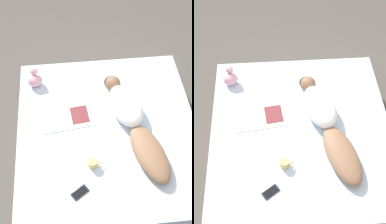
{
  "view_description": "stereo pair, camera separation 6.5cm",
  "coord_description": "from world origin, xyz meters",
  "views": [
    {
      "loc": [
        -0.29,
        -1.71,
        3.16
      ],
      "look_at": [
        -0.1,
        0.19,
        0.55
      ],
      "focal_mm": 50.0,
      "sensor_mm": 36.0,
      "label": 1
    },
    {
      "loc": [
        -0.22,
        -1.71,
        3.16
      ],
      "look_at": [
        -0.1,
        0.19,
        0.55
      ],
      "focal_mm": 50.0,
      "sensor_mm": 36.0,
      "label": 2
    }
  ],
  "objects": [
    {
      "name": "ground_plane",
      "position": [
        0.0,
        0.0,
        0.0
      ],
      "size": [
        12.0,
        12.0,
        0.0
      ],
      "primitive_type": "plane",
      "color": "#4C4742"
    },
    {
      "name": "bed",
      "position": [
        0.0,
        0.0,
        0.25
      ],
      "size": [
        1.89,
        2.02,
        0.5
      ],
      "color": "beige",
      "rests_on": "ground_plane"
    },
    {
      "name": "person",
      "position": [
        0.25,
        0.03,
        0.59
      ],
      "size": [
        0.58,
        1.35,
        0.22
      ],
      "rotation": [
        0.0,
        0.0,
        0.26
      ],
      "color": "brown",
      "rests_on": "bed"
    },
    {
      "name": "open_magazine",
      "position": [
        -0.4,
        0.18,
        0.5
      ],
      "size": [
        0.59,
        0.38,
        0.01
      ],
      "rotation": [
        0.0,
        0.0,
        0.12
      ],
      "color": "silver",
      "rests_on": "bed"
    },
    {
      "name": "coffee_mug",
      "position": [
        -0.19,
        -0.39,
        0.55
      ],
      "size": [
        0.13,
        0.09,
        0.09
      ],
      "color": "tan",
      "rests_on": "bed"
    },
    {
      "name": "cell_phone",
      "position": [
        -0.33,
        -0.65,
        0.5
      ],
      "size": [
        0.17,
        0.15,
        0.01
      ],
      "rotation": [
        0.0,
        0.0,
        -0.98
      ],
      "color": "black",
      "rests_on": "bed"
    },
    {
      "name": "plush_toy",
      "position": [
        -0.73,
        0.68,
        0.58
      ],
      "size": [
        0.16,
        0.17,
        0.2
      ],
      "color": "#DB9EB2",
      "rests_on": "bed"
    }
  ]
}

